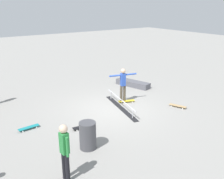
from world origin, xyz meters
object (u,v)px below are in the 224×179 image
object	(u,v)px
skate_ledge	(133,84)
bystander_green_shirt	(65,150)
loose_skateboard_black	(83,127)
loose_skateboard_natural	(178,106)
trash_bin	(88,135)
skateboard_main	(126,101)
loose_skateboard_teal	(29,127)
grind_rail	(121,104)
skater_main	(123,83)

from	to	relation	value
skate_ledge	bystander_green_shirt	world-z (taller)	bystander_green_shirt
skate_ledge	bystander_green_shirt	xyz separation A→B (m)	(-5.40, 6.80, 0.79)
loose_skateboard_black	loose_skateboard_natural	world-z (taller)	same
bystander_green_shirt	loose_skateboard_black	xyz separation A→B (m)	(2.40, -1.82, -0.87)
skate_ledge	loose_skateboard_natural	bearing A→B (deg)	175.16
loose_skateboard_black	trash_bin	bearing A→B (deg)	-104.59
loose_skateboard_natural	trash_bin	distance (m)	5.25
bystander_green_shirt	skateboard_main	bearing A→B (deg)	-59.31
skateboard_main	loose_skateboard_black	size ratio (longest dim) A/B	1.00
loose_skateboard_teal	loose_skateboard_natural	distance (m)	6.65
grind_rail	bystander_green_shirt	distance (m)	5.38
bystander_green_shirt	skate_ledge	bearing A→B (deg)	-57.01
grind_rail	skater_main	world-z (taller)	skater_main
grind_rail	loose_skateboard_black	world-z (taller)	grind_rail
loose_skateboard_black	loose_skateboard_natural	size ratio (longest dim) A/B	1.00
skateboard_main	trash_bin	xyz separation A→B (m)	(-2.52, 3.61, 0.40)
skate_ledge	bystander_green_shirt	bearing A→B (deg)	128.46
loose_skateboard_teal	trash_bin	distance (m)	2.78
grind_rail	skateboard_main	world-z (taller)	grind_rail
bystander_green_shirt	loose_skateboard_teal	size ratio (longest dim) A/B	2.06
skater_main	trash_bin	world-z (taller)	skater_main
grind_rail	skater_main	distance (m)	1.07
skateboard_main	trash_bin	bearing A→B (deg)	57.73
loose_skateboard_black	loose_skateboard_teal	distance (m)	2.07
bystander_green_shirt	loose_skateboard_teal	xyz separation A→B (m)	(3.54, -0.09, -0.87)
grind_rail	loose_skateboard_natural	distance (m)	2.66
loose_skateboard_black	loose_skateboard_teal	xyz separation A→B (m)	(1.14, 1.73, 0.00)
grind_rail	skateboard_main	bearing A→B (deg)	-45.52
skate_ledge	loose_skateboard_natural	size ratio (longest dim) A/B	2.55
skateboard_main	skater_main	bearing A→B (deg)	-18.08
bystander_green_shirt	grind_rail	bearing A→B (deg)	-58.67
skate_ledge	loose_skateboard_natural	xyz separation A→B (m)	(-3.68, 0.31, -0.09)
skateboard_main	loose_skateboard_teal	distance (m)	4.82
bystander_green_shirt	loose_skateboard_teal	bearing A→B (deg)	-6.94
skateboard_main	grind_rail	bearing A→B (deg)	54.45
bystander_green_shirt	loose_skateboard_natural	bearing A→B (deg)	-80.59
grind_rail	skate_ledge	size ratio (longest dim) A/B	1.53
loose_skateboard_teal	grind_rail	bearing A→B (deg)	-8.51
skate_ledge	loose_skateboard_natural	distance (m)	3.69
loose_skateboard_black	skateboard_main	bearing A→B (deg)	27.95
trash_bin	loose_skateboard_teal	bearing A→B (deg)	25.92
skateboard_main	loose_skateboard_teal	world-z (taller)	same
bystander_green_shirt	trash_bin	bearing A→B (deg)	-56.06
loose_skateboard_natural	skateboard_main	bearing A→B (deg)	18.66
grind_rail	loose_skateboard_black	bearing A→B (deg)	120.71
grind_rail	loose_skateboard_black	distance (m)	2.57
loose_skateboard_teal	loose_skateboard_natural	size ratio (longest dim) A/B	0.99
skateboard_main	loose_skateboard_black	xyz separation A→B (m)	(-1.18, 3.08, 0.00)
skate_ledge	trash_bin	size ratio (longest dim) A/B	2.22
skater_main	trash_bin	bearing A→B (deg)	52.66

